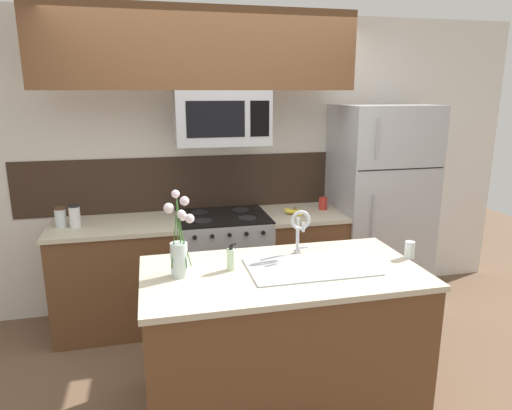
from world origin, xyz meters
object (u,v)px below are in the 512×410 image
microwave (221,118)px  flower_vase (179,248)px  dish_soap_bottle (231,259)px  sink_faucet (300,226)px  storage_jar_medium (75,216)px  refrigerator (377,206)px  spare_glass (410,250)px  stove_range (224,266)px  storage_jar_tall (61,217)px  banana_bunch (295,212)px  coffee_tin (323,203)px

microwave → flower_vase: size_ratio=1.52×
microwave → dish_soap_bottle: size_ratio=4.51×
sink_faucet → storage_jar_medium: bearing=146.5°
refrigerator → dish_soap_bottle: 1.99m
microwave → storage_jar_medium: bearing=-179.4°
sink_faucet → spare_glass: (0.67, -0.21, -0.14)m
stove_range → storage_jar_tall: size_ratio=5.87×
storage_jar_tall → dish_soap_bottle: dish_soap_bottle is taller
stove_range → spare_glass: (1.01, -1.24, 0.50)m
storage_jar_medium → dish_soap_bottle: size_ratio=1.11×
banana_bunch → dish_soap_bottle: 1.35m
banana_bunch → microwave: bearing=176.4°
storage_jar_tall → sink_faucet: 1.93m
stove_range → dish_soap_bottle: size_ratio=5.64×
stove_range → microwave: microwave is taller
stove_range → coffee_tin: size_ratio=8.45×
stove_range → flower_vase: (-0.44, -1.20, 0.62)m
stove_range → banana_bunch: 0.78m
refrigerator → flower_vase: (-1.89, -1.22, 0.16)m
storage_jar_tall → coffee_tin: bearing=1.3°
refrigerator → dish_soap_bottle: (-1.59, -1.20, 0.06)m
stove_range → banana_bunch: banana_bunch is taller
storage_jar_medium → dish_soap_bottle: storage_jar_medium is taller
coffee_tin → dish_soap_bottle: 1.62m
storage_jar_medium → coffee_tin: bearing=2.3°
storage_jar_tall → spare_glass: 2.60m
microwave → coffee_tin: 1.21m
microwave → sink_faucet: size_ratio=2.43×
spare_glass → refrigerator: bearing=70.7°
stove_range → spare_glass: 1.67m
stove_range → microwave: 1.28m
refrigerator → storage_jar_medium: size_ratio=10.03×
stove_range → storage_jar_tall: (-1.28, 0.00, 0.53)m
refrigerator → spare_glass: size_ratio=16.96×
microwave → storage_jar_tall: bearing=179.0°
banana_bunch → coffee_tin: 0.32m
storage_jar_tall → coffee_tin: size_ratio=1.44×
microwave → banana_bunch: size_ratio=3.89×
dish_soap_bottle → spare_glass: 1.15m
flower_vase → microwave: bearing=69.5°
stove_range → storage_jar_medium: 1.29m
storage_jar_medium → coffee_tin: (2.10, 0.08, -0.04)m
storage_jar_medium → flower_vase: (0.73, -1.17, 0.08)m
banana_bunch → storage_jar_medium: bearing=179.1°
banana_bunch → spare_glass: 1.24m
dish_soap_bottle → storage_jar_medium: bearing=132.0°
refrigerator → storage_jar_tall: bearing=-179.6°
flower_vase → spare_glass: bearing=-1.4°
coffee_tin → sink_faucet: 1.24m
refrigerator → banana_bunch: bearing=-174.5°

